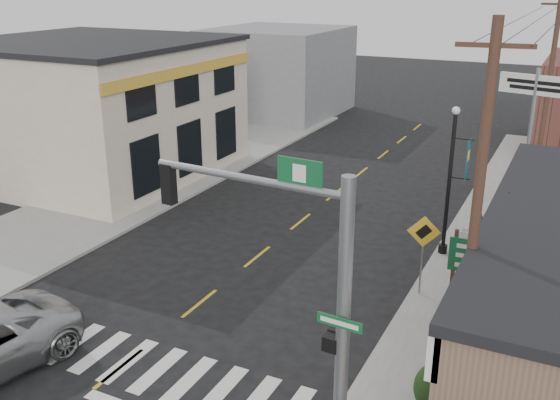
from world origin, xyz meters
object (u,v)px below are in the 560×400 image
at_px(lamp_post, 452,171).
at_px(dance_center_sign, 534,106).
at_px(fire_hydrant, 480,294).
at_px(bare_tree, 535,210).
at_px(guide_sign, 477,267).
at_px(utility_pole_far, 548,92).
at_px(traffic_signal_pole, 309,284).
at_px(utility_pole_near, 475,222).

height_order(lamp_post, dance_center_sign, dance_center_sign).
bearing_deg(fire_hydrant, bare_tree, -32.32).
bearing_deg(guide_sign, bare_tree, 15.48).
distance_m(bare_tree, utility_pole_far, 14.17).
xyz_separation_m(traffic_signal_pole, utility_pole_far, (2.99, 21.24, 0.90)).
distance_m(fire_hydrant, lamp_post, 4.92).
bearing_deg(utility_pole_far, guide_sign, -95.52).
height_order(fire_hydrant, bare_tree, bare_tree).
bearing_deg(utility_pole_near, fire_hydrant, 85.36).
bearing_deg(lamp_post, guide_sign, -48.16).
bearing_deg(utility_pole_far, bare_tree, -90.25).
relative_size(lamp_post, dance_center_sign, 0.87).
distance_m(dance_center_sign, bare_tree, 9.64).
xyz_separation_m(guide_sign, utility_pole_far, (0.49, 14.56, 2.90)).
bearing_deg(traffic_signal_pole, utility_pole_far, 86.02).
bearing_deg(utility_pole_near, traffic_signal_pole, -140.92).
bearing_deg(utility_pole_near, utility_pole_far, 81.88).
relative_size(traffic_signal_pole, dance_center_sign, 1.02).
relative_size(fire_hydrant, utility_pole_near, 0.08).
xyz_separation_m(traffic_signal_pole, lamp_post, (0.66, 11.48, -0.64)).
height_order(fire_hydrant, lamp_post, lamp_post).
bearing_deg(guide_sign, utility_pole_far, 84.64).
height_order(guide_sign, bare_tree, bare_tree).
distance_m(traffic_signal_pole, guide_sign, 7.41).
xyz_separation_m(bare_tree, utility_pole_near, (-1.02, -4.19, 0.96)).
relative_size(fire_hydrant, dance_center_sign, 0.12).
bearing_deg(utility_pole_far, dance_center_sign, -96.24).
xyz_separation_m(guide_sign, lamp_post, (-1.84, 4.80, 1.36)).
height_order(traffic_signal_pole, lamp_post, traffic_signal_pole).
height_order(fire_hydrant, utility_pole_near, utility_pole_near).
distance_m(lamp_post, bare_tree, 5.40).
distance_m(traffic_signal_pole, lamp_post, 11.52).
xyz_separation_m(lamp_post, dance_center_sign, (2.12, 5.16, 1.63)).
distance_m(guide_sign, utility_pole_near, 4.70).
bearing_deg(utility_pole_near, guide_sign, 86.94).
height_order(traffic_signal_pole, utility_pole_far, utility_pole_far).
bearing_deg(guide_sign, utility_pole_near, -89.00).
xyz_separation_m(guide_sign, dance_center_sign, (0.28, 9.96, 2.99)).
bearing_deg(bare_tree, fire_hydrant, 147.68).
bearing_deg(utility_pole_far, lamp_post, -107.02).
distance_m(fire_hydrant, dance_center_sign, 9.79).
bearing_deg(traffic_signal_pole, utility_pole_near, 50.59).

